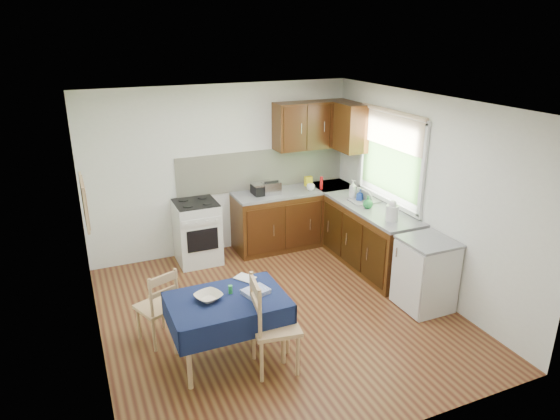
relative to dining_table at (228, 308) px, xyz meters
name	(u,v)px	position (x,y,z in m)	size (l,w,h in m)	color
floor	(278,313)	(0.80, 0.59, -0.60)	(4.20, 4.20, 0.00)	#482013
ceiling	(278,103)	(0.80, 0.59, 1.90)	(4.00, 4.20, 0.02)	white
wall_back	(222,170)	(0.80, 2.69, 0.65)	(4.00, 0.02, 2.50)	silver
wall_front	(388,307)	(0.80, -1.51, 0.65)	(4.00, 0.02, 2.50)	silver
wall_left	(88,246)	(-1.20, 0.59, 0.65)	(0.02, 4.20, 2.50)	white
wall_right	(423,194)	(2.80, 0.59, 0.65)	(0.02, 4.20, 2.50)	silver
base_cabinets	(328,227)	(2.16, 1.84, -0.17)	(1.90, 2.30, 0.86)	black
worktop_back	(295,191)	(1.85, 2.39, 0.28)	(1.90, 0.60, 0.04)	slate
worktop_right	(372,209)	(2.50, 1.24, 0.28)	(0.60, 1.70, 0.04)	slate
worktop_corner	(332,186)	(2.50, 2.39, 0.28)	(0.60, 0.60, 0.04)	slate
splashback	(263,169)	(1.45, 2.67, 0.60)	(2.70, 0.02, 0.60)	silver
upper_cabinets	(324,126)	(2.33, 2.39, 1.25)	(1.20, 0.85, 0.70)	black
stove	(197,232)	(0.30, 2.38, -0.14)	(0.60, 0.61, 0.92)	silver
window	(391,152)	(2.77, 1.29, 1.05)	(0.04, 1.48, 1.26)	#345C25
fridge	(425,274)	(2.50, 0.04, -0.16)	(0.58, 0.60, 0.89)	silver
corkboard	(85,202)	(-1.17, 0.89, 1.00)	(0.04, 0.62, 0.47)	tan
dining_table	(228,308)	(0.00, 0.00, 0.00)	(1.16, 0.79, 0.70)	#0D1837
chair_far	(159,304)	(-0.58, 0.58, -0.14)	(0.50, 0.50, 0.87)	tan
chair_near	(270,322)	(0.33, -0.32, -0.06)	(0.51, 0.51, 1.01)	tan
toaster	(271,188)	(1.45, 2.33, 0.39)	(0.27, 0.16, 0.20)	#BBBBC0
sandwich_press	(263,188)	(1.33, 2.40, 0.39)	(0.30, 0.26, 0.17)	black
sauce_bottle	(321,183)	(2.24, 2.24, 0.40)	(0.05, 0.05, 0.20)	#AD0D11
yellow_packet	(308,181)	(2.14, 2.48, 0.38)	(0.11, 0.08, 0.15)	yellow
dish_rack	(364,200)	(2.53, 1.49, 0.32)	(0.39, 0.30, 0.18)	gray
kettle	(392,212)	(2.45, 0.71, 0.42)	(0.16, 0.16, 0.27)	silver
cup	(311,187)	(2.06, 2.26, 0.35)	(0.12, 0.12, 0.10)	white
soap_bottle_a	(353,189)	(2.45, 1.68, 0.44)	(0.11, 0.11, 0.27)	silver
soap_bottle_b	(360,195)	(2.48, 1.53, 0.39)	(0.08, 0.08, 0.17)	#1C3EA3
soap_bottle_c	(368,202)	(2.42, 1.24, 0.39)	(0.14, 0.14, 0.18)	#227E3C
plate_bowl	(208,297)	(-0.18, 0.05, 0.14)	(0.26, 0.26, 0.06)	beige
book	(241,281)	(0.24, 0.28, 0.11)	(0.15, 0.21, 0.02)	white
spice_jar	(230,289)	(0.06, 0.09, 0.15)	(0.04, 0.04, 0.09)	green
tea_towel	(256,291)	(0.30, -0.02, 0.13)	(0.25, 0.20, 0.05)	#284396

